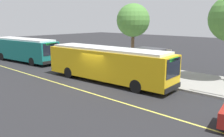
% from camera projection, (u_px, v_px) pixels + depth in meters
% --- Properties ---
extents(ground_plane, '(120.00, 120.00, 0.00)m').
position_uv_depth(ground_plane, '(95.00, 83.00, 20.30)').
color(ground_plane, '#232326').
extents(sidewalk_curb, '(44.00, 6.40, 0.15)m').
position_uv_depth(sidewalk_curb, '(138.00, 71.00, 24.59)').
color(sidewalk_curb, gray).
rests_on(sidewalk_curb, ground_plane).
extents(lane_stripe_center, '(36.00, 0.14, 0.01)m').
position_uv_depth(lane_stripe_center, '(75.00, 88.00, 18.72)').
color(lane_stripe_center, '#E0D64C').
rests_on(lane_stripe_center, ground_plane).
extents(transit_bus_main, '(12.27, 3.39, 2.95)m').
position_uv_depth(transit_bus_main, '(107.00, 63.00, 20.42)').
color(transit_bus_main, gold).
rests_on(transit_bus_main, ground_plane).
extents(transit_bus_second, '(10.94, 3.65, 2.95)m').
position_uv_depth(transit_bus_second, '(24.00, 49.00, 30.33)').
color(transit_bus_second, '#146B66').
rests_on(transit_bus_second, ground_plane).
extents(bus_shelter, '(2.90, 1.60, 2.48)m').
position_uv_depth(bus_shelter, '(150.00, 55.00, 23.02)').
color(bus_shelter, '#333338').
rests_on(bus_shelter, sidewalk_curb).
extents(waiting_bench, '(1.60, 0.48, 0.95)m').
position_uv_depth(waiting_bench, '(151.00, 68.00, 23.19)').
color(waiting_bench, brown).
rests_on(waiting_bench, sidewalk_curb).
extents(route_sign_post, '(0.44, 0.08, 2.80)m').
position_uv_depth(route_sign_post, '(169.00, 61.00, 19.30)').
color(route_sign_post, '#333338').
rests_on(route_sign_post, sidewalk_curb).
extents(pedestrian_commuter, '(0.24, 0.40, 1.69)m').
position_uv_depth(pedestrian_commuter, '(160.00, 67.00, 21.40)').
color(pedestrian_commuter, '#282D47').
rests_on(pedestrian_commuter, sidewalk_curb).
extents(street_tree_near_shelter, '(3.72, 3.72, 6.91)m').
position_uv_depth(street_tree_near_shelter, '(133.00, 20.00, 26.97)').
color(street_tree_near_shelter, brown).
rests_on(street_tree_near_shelter, sidewalk_curb).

